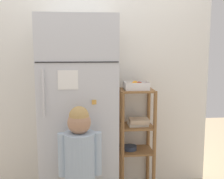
% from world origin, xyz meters
% --- Properties ---
extents(kitchen_wall_back, '(2.46, 0.03, 2.25)m').
position_xyz_m(kitchen_wall_back, '(0.00, 0.35, 1.12)').
color(kitchen_wall_back, silver).
rests_on(kitchen_wall_back, ground).
extents(refrigerator, '(0.68, 0.64, 1.75)m').
position_xyz_m(refrigerator, '(-0.15, 0.02, 0.87)').
color(refrigerator, silver).
rests_on(refrigerator, ground).
extents(child_standing, '(0.33, 0.25, 1.03)m').
position_xyz_m(child_standing, '(-0.14, -0.45, 0.62)').
color(child_standing, '#3C5451').
rests_on(child_standing, ground).
extents(pantry_shelf_unit, '(0.35, 0.31, 1.06)m').
position_xyz_m(pantry_shelf_unit, '(0.42, 0.17, 0.63)').
color(pantry_shelf_unit, olive).
rests_on(pantry_shelf_unit, ground).
extents(fruit_bin, '(0.24, 0.19, 0.08)m').
position_xyz_m(fruit_bin, '(0.43, 0.17, 1.10)').
color(fruit_bin, white).
rests_on(fruit_bin, pantry_shelf_unit).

